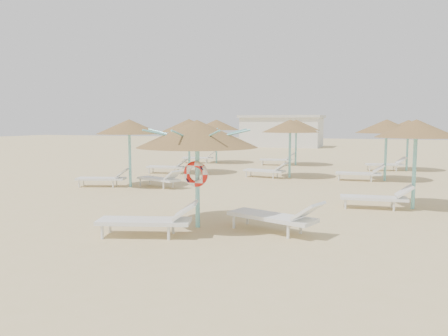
% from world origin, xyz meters
% --- Properties ---
extents(ground, '(120.00, 120.00, 0.00)m').
position_xyz_m(ground, '(0.00, 0.00, 0.00)').
color(ground, tan).
rests_on(ground, ground).
extents(main_palapa, '(2.92, 2.92, 2.62)m').
position_xyz_m(main_palapa, '(0.03, -0.08, 2.27)').
color(main_palapa, '#7BD5D6').
rests_on(main_palapa, ground).
extents(lounger_main_a, '(2.33, 1.30, 0.81)m').
position_xyz_m(lounger_main_a, '(-0.60, -1.25, 0.39)').
color(lounger_main_a, white).
rests_on(lounger_main_a, ground).
extents(lounger_main_b, '(2.39, 1.38, 0.83)m').
position_xyz_m(lounger_main_b, '(1.98, 0.07, 0.40)').
color(lounger_main_b, white).
rests_on(lounger_main_b, ground).
extents(palapa_field, '(14.38, 14.37, 2.72)m').
position_xyz_m(palapa_field, '(-0.81, 11.32, 2.32)').
color(palapa_field, '#7BD5D6').
rests_on(palapa_field, ground).
extents(service_hut, '(8.40, 4.40, 3.25)m').
position_xyz_m(service_hut, '(-6.00, 35.00, 1.64)').
color(service_hut, silver).
rests_on(service_hut, ground).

